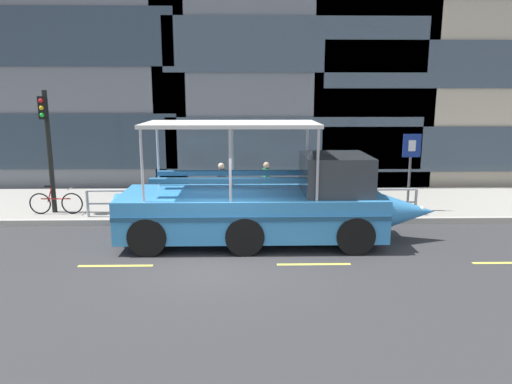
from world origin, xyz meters
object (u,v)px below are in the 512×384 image
object	(u,v)px
traffic_light_pole	(48,140)
leaned_bicycle	(56,203)
parking_sign	(411,159)
pedestrian_near_bow	(338,180)
duck_tour_boat	(269,204)
pedestrian_mid_right	(221,181)
pedestrian_mid_left	(266,179)

from	to	relation	value
traffic_light_pole	leaned_bicycle	size ratio (longest dim) A/B	2.29
parking_sign	pedestrian_near_bow	world-z (taller)	parking_sign
duck_tour_boat	pedestrian_near_bow	xyz separation A→B (m)	(2.54, 3.36, 0.07)
duck_tour_boat	pedestrian_mid_right	bearing A→B (deg)	114.64
pedestrian_near_bow	leaned_bicycle	bearing A→B (deg)	-174.76
traffic_light_pole	pedestrian_mid_left	distance (m)	7.30
leaned_bicycle	duck_tour_boat	world-z (taller)	duck_tour_boat
leaned_bicycle	pedestrian_mid_right	size ratio (longest dim) A/B	1.11
parking_sign	duck_tour_boat	xyz separation A→B (m)	(-4.81, -2.71, -0.87)
traffic_light_pole	pedestrian_near_bow	world-z (taller)	traffic_light_pole
duck_tour_boat	pedestrian_mid_right	world-z (taller)	duck_tour_boat
leaned_bicycle	pedestrian_near_bow	world-z (taller)	pedestrian_near_bow
traffic_light_pole	duck_tour_boat	distance (m)	7.69
traffic_light_pole	pedestrian_mid_left	xyz separation A→B (m)	(7.10, 0.85, -1.49)
duck_tour_boat	pedestrian_near_bow	size ratio (longest dim) A/B	5.60
duck_tour_boat	pedestrian_mid_right	xyz separation A→B (m)	(-1.49, 3.24, 0.06)
traffic_light_pole	parking_sign	size ratio (longest dim) A/B	1.55
pedestrian_mid_right	pedestrian_near_bow	bearing A→B (deg)	1.75
parking_sign	pedestrian_near_bow	size ratio (longest dim) A/B	1.63
parking_sign	pedestrian_near_bow	distance (m)	2.50
parking_sign	leaned_bicycle	size ratio (longest dim) A/B	1.48
pedestrian_mid_left	parking_sign	bearing A→B (deg)	-9.93
traffic_light_pole	duck_tour_boat	xyz separation A→B (m)	(7.04, -2.69, -1.54)
pedestrian_mid_right	parking_sign	bearing A→B (deg)	-4.82
pedestrian_near_bow	pedestrian_mid_left	xyz separation A→B (m)	(-2.48, 0.18, -0.02)
duck_tour_boat	pedestrian_mid_left	bearing A→B (deg)	88.98
pedestrian_mid_right	duck_tour_boat	bearing A→B (deg)	-65.36
pedestrian_near_bow	pedestrian_mid_left	size ratio (longest dim) A/B	1.02
parking_sign	pedestrian_mid_left	world-z (taller)	parking_sign
traffic_light_pole	duck_tour_boat	size ratio (longest dim) A/B	0.45
duck_tour_boat	pedestrian_mid_left	size ratio (longest dim) A/B	5.71
leaned_bicycle	pedestrian_near_bow	size ratio (longest dim) A/B	1.10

